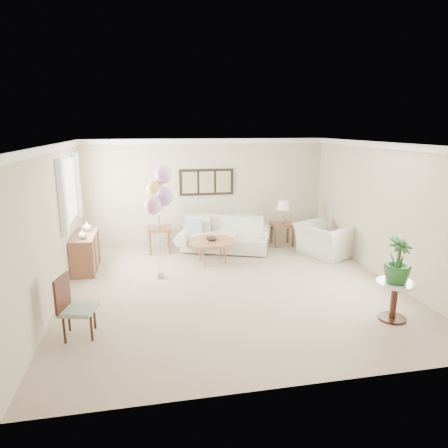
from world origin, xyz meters
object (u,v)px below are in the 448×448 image
coffee_table (212,242)px  armchair (325,240)px  accent_chair (73,305)px  sofa (225,237)px  balloon_cluster (159,192)px

coffee_table → armchair: 2.60m
accent_chair → sofa: bearing=51.4°
accent_chair → balloon_cluster: (1.30, 2.03, 1.23)m
coffee_table → balloon_cluster: (-1.12, -0.73, 1.24)m
sofa → coffee_table: 0.91m
accent_chair → coffee_table: bearing=48.8°
coffee_table → armchair: size_ratio=0.87×
accent_chair → armchair: bearing=28.6°
sofa → accent_chair: bearing=-128.6°
accent_chair → balloon_cluster: bearing=57.4°
sofa → armchair: sofa is taller
sofa → coffee_table: (-0.43, -0.80, 0.14)m
coffee_table → balloon_cluster: 1.83m
armchair → coffee_table: bearing=64.9°
armchair → accent_chair: size_ratio=1.25×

